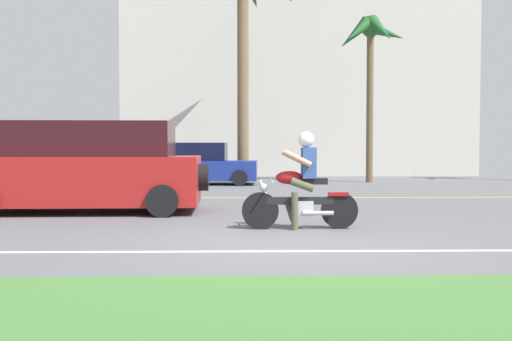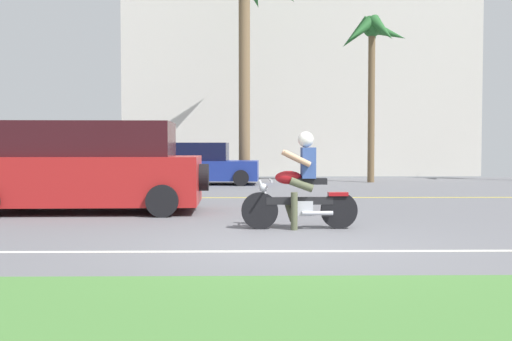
% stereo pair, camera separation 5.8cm
% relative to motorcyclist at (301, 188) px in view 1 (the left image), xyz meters
% --- Properties ---
extents(ground, '(56.00, 30.00, 0.04)m').
position_rel_motorcyclist_xyz_m(ground, '(-0.38, 1.27, -0.71)').
color(ground, slate).
extents(grass_median, '(56.00, 3.80, 0.06)m').
position_rel_motorcyclist_xyz_m(grass_median, '(-0.38, -5.83, -0.66)').
color(grass_median, '#477A38').
rests_on(grass_median, ground).
extents(lane_line_near, '(50.40, 0.12, 0.01)m').
position_rel_motorcyclist_xyz_m(lane_line_near, '(-0.38, -2.17, -0.69)').
color(lane_line_near, silver).
rests_on(lane_line_near, ground).
extents(lane_line_far, '(50.40, 0.12, 0.01)m').
position_rel_motorcyclist_xyz_m(lane_line_far, '(-0.38, 6.08, -0.69)').
color(lane_line_far, yellow).
rests_on(lane_line_far, ground).
extents(motorcyclist, '(1.96, 0.64, 1.64)m').
position_rel_motorcyclist_xyz_m(motorcyclist, '(0.00, 0.00, 0.00)').
color(motorcyclist, black).
rests_on(motorcyclist, ground).
extents(suv_nearby, '(5.01, 2.37, 1.90)m').
position_rel_motorcyclist_xyz_m(suv_nearby, '(-4.27, 2.69, 0.23)').
color(suv_nearby, '#AD1E1E').
rests_on(suv_nearby, ground).
extents(parked_car_0, '(4.44, 1.95, 1.70)m').
position_rel_motorcyclist_xyz_m(parked_car_0, '(-7.73, 10.37, 0.09)').
color(parked_car_0, white).
rests_on(parked_car_0, ground).
extents(parked_car_1, '(4.18, 2.11, 1.51)m').
position_rel_motorcyclist_xyz_m(parked_car_1, '(-2.61, 11.78, 0.01)').
color(parked_car_1, navy).
rests_on(parked_car_1, ground).
extents(palm_tree_0, '(2.69, 2.73, 6.34)m').
position_rel_motorcyclist_xyz_m(palm_tree_0, '(3.86, 12.90, 4.59)').
color(palm_tree_0, brown).
rests_on(palm_tree_0, ground).
extents(building_far, '(16.36, 4.00, 8.22)m').
position_rel_motorcyclist_xyz_m(building_far, '(1.64, 19.27, 3.42)').
color(building_far, beige).
rests_on(building_far, ground).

